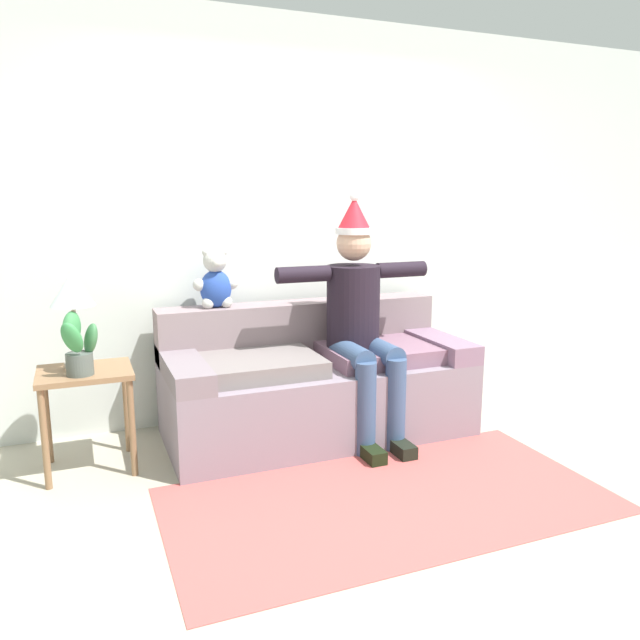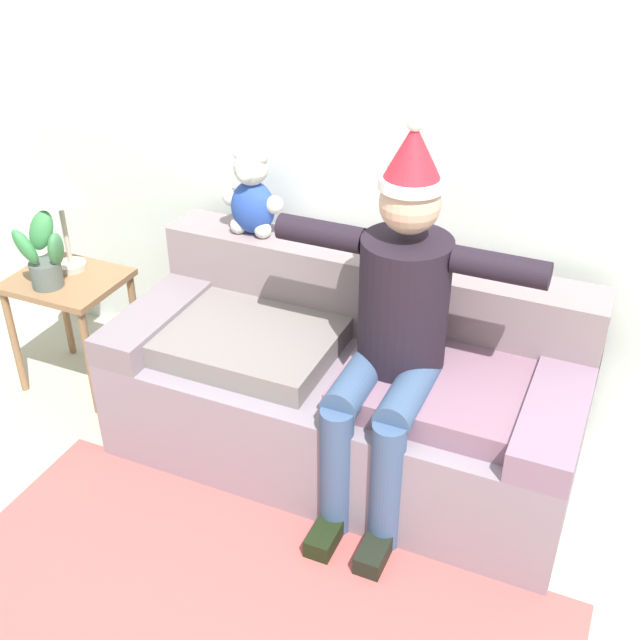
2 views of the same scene
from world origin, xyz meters
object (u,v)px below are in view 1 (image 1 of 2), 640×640
object	(u,v)px
table_lamp	(72,294)
couch	(315,382)
teddy_bear	(216,281)
side_table	(86,388)
person_seated	(360,315)
potted_plant	(79,347)

from	to	relation	value
table_lamp	couch	bearing A→B (deg)	-0.86
couch	teddy_bear	xyz separation A→B (m)	(-0.57, 0.27, 0.66)
teddy_bear	side_table	world-z (taller)	teddy_bear
person_seated	side_table	size ratio (longest dim) A/B	2.67
couch	potted_plant	distance (m)	1.47
table_lamp	person_seated	bearing A→B (deg)	-6.22
person_seated	teddy_bear	world-z (taller)	person_seated
teddy_bear	table_lamp	bearing A→B (deg)	-163.71
potted_plant	teddy_bear	bearing A→B (deg)	26.92
teddy_bear	potted_plant	distance (m)	0.97
teddy_bear	side_table	distance (m)	1.02
person_seated	potted_plant	bearing A→B (deg)	179.83
couch	table_lamp	size ratio (longest dim) A/B	3.64
table_lamp	potted_plant	size ratio (longest dim) A/B	1.48
couch	table_lamp	bearing A→B (deg)	179.14
teddy_bear	potted_plant	xyz separation A→B (m)	(-0.84, -0.42, -0.26)
teddy_bear	couch	bearing A→B (deg)	-25.18
person_seated	couch	bearing A→B (deg)	146.10
side_table	potted_plant	size ratio (longest dim) A/B	1.63
couch	person_seated	bearing A→B (deg)	-33.90
couch	table_lamp	distance (m)	1.57
teddy_bear	potted_plant	bearing A→B (deg)	-153.08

